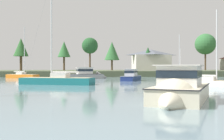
# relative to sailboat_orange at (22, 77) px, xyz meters

# --- Properties ---
(far_shore_bank) EXTENTS (179.66, 59.33, 1.42)m
(far_shore_bank) POSITION_rel_sailboat_orange_xyz_m (24.26, 36.37, 0.46)
(far_shore_bank) COLOR #4C563D
(far_shore_bank) RESTS_ON ground
(sailboat_orange) EXTENTS (7.65, 5.87, 11.53)m
(sailboat_orange) POSITION_rel_sailboat_orange_xyz_m (0.00, 0.00, 0.00)
(sailboat_orange) COLOR orange
(sailboat_orange) RESTS_ON ground
(cruiser_grey) EXTENTS (9.37, 4.55, 4.75)m
(cruiser_grey) POSITION_rel_sailboat_orange_xyz_m (14.08, -2.63, 0.30)
(cruiser_grey) COLOR gray
(cruiser_grey) RESTS_ON ground
(sailboat_teal) EXTENTS (10.04, 5.61, 14.78)m
(sailboat_teal) POSITION_rel_sailboat_orange_xyz_m (9.86, -24.24, 0.05)
(sailboat_teal) COLOR #196B70
(sailboat_teal) RESTS_ON ground
(cruiser_cream) EXTENTS (6.77, 9.49, 4.51)m
(cruiser_cream) POSITION_rel_sailboat_orange_xyz_m (19.55, -44.56, 0.30)
(cruiser_cream) COLOR beige
(cruiser_cream) RESTS_ON ground
(sailboat_green) EXTENTS (7.15, 6.06, 9.72)m
(sailboat_green) POSITION_rel_sailboat_orange_xyz_m (32.78, -3.27, -0.04)
(sailboat_green) COLOR #236B3D
(sailboat_green) RESTS_ON ground
(sailboat_white) EXTENTS (6.64, 6.72, 9.48)m
(sailboat_white) POSITION_rel_sailboat_orange_xyz_m (28.52, -29.49, -0.03)
(sailboat_white) COLOR white
(sailboat_white) RESTS_ON ground
(cruiser_navy) EXTENTS (4.62, 6.85, 3.76)m
(cruiser_navy) POSITION_rel_sailboat_orange_xyz_m (21.62, -13.09, 0.24)
(cruiser_navy) COLOR navy
(cruiser_navy) RESTS_ON ground
(shore_tree_left) EXTENTS (5.26, 5.26, 10.03)m
(shore_tree_left) POSITION_rel_sailboat_orange_xyz_m (22.55, 36.84, 7.95)
(shore_tree_left) COLOR brown
(shore_tree_left) RESTS_ON far_shore_bank
(shore_tree_inland_b) EXTENTS (4.13, 4.13, 8.62)m
(shore_tree_inland_b) POSITION_rel_sailboat_orange_xyz_m (14.56, 11.15, 7.66)
(shore_tree_inland_b) COLOR brown
(shore_tree_inland_b) RESTS_ON far_shore_bank
(shore_tree_right) EXTENTS (7.43, 7.43, 13.06)m
(shore_tree_right) POSITION_rel_sailboat_orange_xyz_m (55.91, 35.59, 10.49)
(shore_tree_right) COLOR brown
(shore_tree_right) RESTS_ON far_shore_bank
(shore_tree_inland_c) EXTENTS (3.18, 3.18, 7.12)m
(shore_tree_inland_c) POSITION_rel_sailboat_orange_xyz_m (32.18, 22.27, 6.29)
(shore_tree_inland_c) COLOR brown
(shore_tree_inland_c) RESTS_ON far_shore_bank
(shore_tree_inland_a) EXTENTS (4.11, 4.11, 9.13)m
(shore_tree_inland_a) POSITION_rel_sailboat_orange_xyz_m (-4.61, 19.13, 7.67)
(shore_tree_inland_a) COLOR brown
(shore_tree_inland_a) RESTS_ON far_shore_bank
(shore_tree_right_mid) EXTENTS (4.48, 4.48, 10.17)m
(shore_tree_right_mid) POSITION_rel_sailboat_orange_xyz_m (5.78, 38.60, 8.50)
(shore_tree_right_mid) COLOR brown
(shore_tree_right_mid) RESTS_ON far_shore_bank
(cottage_behind_trees) EXTENTS (11.67, 9.33, 6.55)m
(cottage_behind_trees) POSITION_rel_sailboat_orange_xyz_m (33.68, 24.93, 4.55)
(cottage_behind_trees) COLOR silver
(cottage_behind_trees) RESTS_ON far_shore_bank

